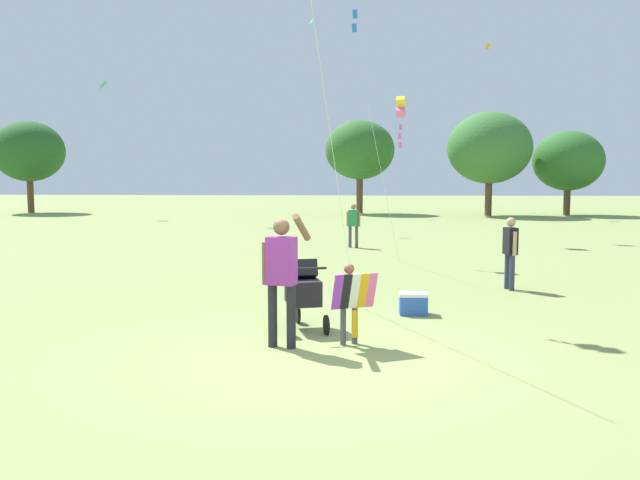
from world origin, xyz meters
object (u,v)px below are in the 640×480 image
stroller (303,288)px  person_red_shirt (510,247)px  cooler_box (413,304)px  person_adult_flyer (282,270)px  kite_orange_delta (400,109)px  person_sitting_far (353,222)px  child_with_butterfly_kite (350,296)px

stroller → person_red_shirt: bearing=43.3°
person_red_shirt → cooler_box: size_ratio=3.15×
person_adult_flyer → cooler_box: person_adult_flyer is taller
stroller → cooler_box: bearing=33.6°
person_adult_flyer → kite_orange_delta: bearing=76.7°
person_adult_flyer → person_red_shirt: bearing=49.3°
person_adult_flyer → person_sitting_far: person_adult_flyer is taller
child_with_butterfly_kite → kite_orange_delta: (1.15, 8.44, 3.21)m
stroller → person_sitting_far: (0.66, 10.77, 0.18)m
person_adult_flyer → person_red_shirt: 6.03m
kite_orange_delta → person_red_shirt: kite_orange_delta is taller
child_with_butterfly_kite → stroller: child_with_butterfly_kite is taller
person_red_shirt → person_sitting_far: bearing=113.1°
person_adult_flyer → cooler_box: size_ratio=3.92×
child_with_butterfly_kite → person_red_shirt: size_ratio=0.77×
child_with_butterfly_kite → person_sitting_far: (-0.03, 11.63, 0.14)m
stroller → person_sitting_far: size_ratio=0.84×
kite_orange_delta → child_with_butterfly_kite: bearing=-97.8°
kite_orange_delta → cooler_box: size_ratio=9.33×
cooler_box → stroller: bearing=-146.4°
kite_orange_delta → cooler_box: bearing=-91.4°
kite_orange_delta → person_sitting_far: kite_orange_delta is taller
stroller → kite_orange_delta: bearing=76.3°
child_with_butterfly_kite → person_adult_flyer: person_adult_flyer is taller
stroller → person_sitting_far: bearing=86.5°
person_adult_flyer → person_sitting_far: 11.84m
kite_orange_delta → person_red_shirt: size_ratio=2.97×
person_adult_flyer → kite_orange_delta: kite_orange_delta is taller
person_red_shirt → stroller: bearing=-136.7°
person_sitting_far → stroller: bearing=-93.5°
person_adult_flyer → stroller: person_adult_flyer is taller
kite_orange_delta → person_sitting_far: size_ratio=3.13×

